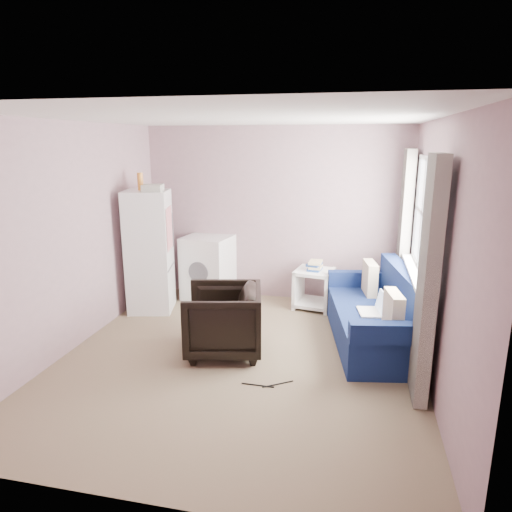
{
  "coord_description": "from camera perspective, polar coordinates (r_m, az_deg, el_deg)",
  "views": [
    {
      "loc": [
        1.13,
        -4.36,
        2.28
      ],
      "look_at": [
        0.05,
        0.6,
        1.0
      ],
      "focal_mm": 32.0,
      "sensor_mm": 36.0,
      "label": 1
    }
  ],
  "objects": [
    {
      "name": "window_dressing",
      "position": [
        5.24,
        19.13,
        0.4
      ],
      "size": [
        0.17,
        2.62,
        2.18
      ],
      "color": "white",
      "rests_on": "ground"
    },
    {
      "name": "fridge",
      "position": [
        6.35,
        -13.17,
        0.65
      ],
      "size": [
        0.69,
        0.68,
        1.88
      ],
      "rotation": [
        0.0,
        0.0,
        0.23
      ],
      "color": "white",
      "rests_on": "ground"
    },
    {
      "name": "armchair",
      "position": [
        5.04,
        -4.15,
        -7.61
      ],
      "size": [
        0.91,
        0.95,
        0.83
      ],
      "primitive_type": "imported",
      "rotation": [
        0.0,
        0.0,
        -1.35
      ],
      "color": "black",
      "rests_on": "ground"
    },
    {
      "name": "side_table",
      "position": [
        6.44,
        7.28,
        -3.7
      ],
      "size": [
        0.58,
        0.58,
        0.68
      ],
      "rotation": [
        0.0,
        0.0,
        -0.17
      ],
      "color": "white",
      "rests_on": "ground"
    },
    {
      "name": "washing_machine",
      "position": [
        6.81,
        -5.92,
        -1.2
      ],
      "size": [
        0.75,
        0.75,
        0.93
      ],
      "rotation": [
        0.0,
        0.0,
        -0.15
      ],
      "color": "white",
      "rests_on": "ground"
    },
    {
      "name": "floor_cables",
      "position": [
        4.56,
        1.5,
        -15.77
      ],
      "size": [
        0.48,
        0.19,
        0.01
      ],
      "rotation": [
        0.0,
        0.0,
        0.33
      ],
      "color": "black",
      "rests_on": "ground"
    },
    {
      "name": "sofa",
      "position": [
        5.47,
        15.15,
        -7.45
      ],
      "size": [
        1.18,
        2.03,
        0.85
      ],
      "rotation": [
        0.0,
        0.0,
        0.17
      ],
      "color": "navy",
      "rests_on": "ground"
    },
    {
      "name": "room",
      "position": [
        4.62,
        -1.93,
        1.3
      ],
      "size": [
        3.84,
        4.24,
        2.54
      ],
      "color": "#816E54",
      "rests_on": "ground"
    }
  ]
}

